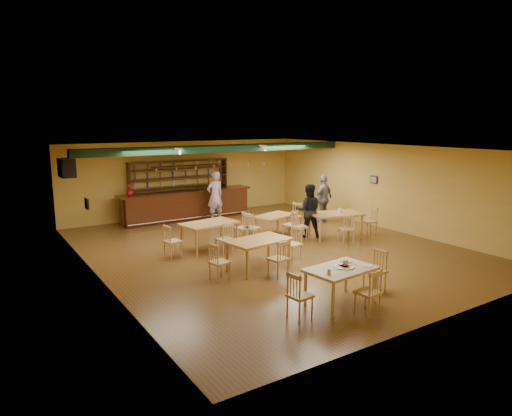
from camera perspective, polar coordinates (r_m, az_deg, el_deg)
floor at (r=13.84m, az=1.57°, el=-5.05°), size 12.00×12.00×0.00m
ceiling_beam at (r=15.73m, az=-4.18°, el=7.46°), size 10.00×0.30×0.25m
track_rail_left at (r=15.51m, az=-11.15°, el=7.50°), size 0.05×2.50×0.05m
track_rail_right at (r=16.95m, az=-0.96°, el=7.96°), size 0.05×2.50×0.05m
ac_unit at (r=15.50m, az=-22.58°, el=4.69°), size 0.34×0.70×0.48m
picture_left at (r=12.43m, az=-20.45°, el=0.49°), size 0.04×0.34×0.28m
picture_right at (r=17.10m, az=14.55°, el=3.47°), size 0.04×0.34×0.28m
bar_counter at (r=17.95m, az=-8.67°, el=0.35°), size 5.32×0.85×1.13m
back_bar_hutch at (r=18.43m, az=-9.53°, el=2.41°), size 4.12×0.40×2.28m
poinsettia at (r=17.06m, az=-15.54°, el=2.20°), size 0.31×0.31×0.43m
dining_table_a at (r=13.73m, az=-5.85°, el=-3.47°), size 1.75×1.20×0.81m
dining_table_b at (r=15.35m, az=2.33°, el=-2.14°), size 1.56×1.19×0.69m
dining_table_c at (r=11.79m, az=0.32°, el=-5.84°), size 1.72×1.18×0.80m
dining_table_d at (r=15.24m, az=9.91°, el=-2.14°), size 1.85×1.39×0.82m
near_table at (r=9.85m, az=10.50°, el=-9.53°), size 1.53×1.06×0.77m
pizza_tray at (r=9.79m, az=11.02°, el=-7.24°), size 0.40×0.40×0.01m
parmesan_shaker at (r=9.29m, az=9.14°, el=-7.84°), size 0.08×0.08×0.11m
napkin_stack at (r=10.09m, az=11.27°, el=-6.64°), size 0.21×0.17×0.03m
pizza_server at (r=9.92m, az=11.46°, el=-6.95°), size 0.33×0.23×0.00m
side_plate at (r=9.96m, az=13.78°, el=-7.04°), size 0.24×0.24×0.01m
patron_bar at (r=17.50m, az=-5.16°, el=1.48°), size 0.74×0.52×1.92m
patron_right_a at (r=15.08m, az=6.58°, el=-0.32°), size 1.09×1.04×1.78m
patron_right_b at (r=17.39m, az=8.43°, el=1.16°), size 1.14×0.72×1.81m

